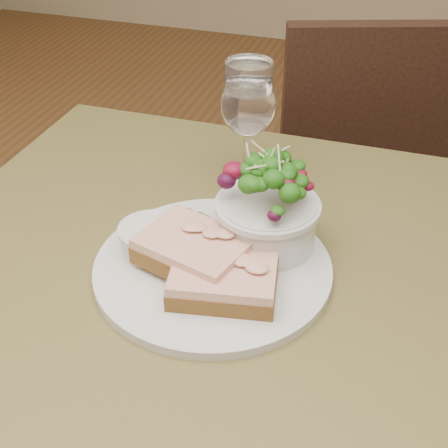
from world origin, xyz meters
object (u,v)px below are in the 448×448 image
(dinner_plate, at_px, (213,268))
(ramekin, at_px, (150,238))
(cafe_table, at_px, (214,342))
(sandwich_front, at_px, (224,280))
(salad_bowl, at_px, (268,204))
(sandwich_back, at_px, (195,250))
(wine_glass, at_px, (248,108))
(chair_far, at_px, (350,244))

(dinner_plate, bearing_deg, ramekin, 179.02)
(cafe_table, distance_m, sandwich_front, 0.13)
(cafe_table, distance_m, salad_bowl, 0.20)
(dinner_plate, distance_m, sandwich_back, 0.04)
(cafe_table, distance_m, wine_glass, 0.32)
(chair_far, bearing_deg, sandwich_back, 60.82)
(sandwich_back, relative_size, salad_bowl, 1.15)
(sandwich_back, relative_size, wine_glass, 0.84)
(chair_far, distance_m, ramekin, 0.89)
(sandwich_front, height_order, salad_bowl, salad_bowl)
(salad_bowl, relative_size, wine_glass, 0.73)
(salad_bowl, bearing_deg, sandwich_front, -102.59)
(ramekin, relative_size, wine_glass, 0.42)
(salad_bowl, bearing_deg, sandwich_back, -134.10)
(chair_far, distance_m, sandwich_front, 0.91)
(sandwich_front, relative_size, salad_bowl, 1.05)
(ramekin, xyz_separation_m, salad_bowl, (0.13, 0.06, 0.04))
(cafe_table, relative_size, sandwich_front, 5.99)
(dinner_plate, bearing_deg, sandwich_front, -56.49)
(chair_far, relative_size, dinner_plate, 3.12)
(cafe_table, bearing_deg, chair_far, 81.89)
(sandwich_front, bearing_deg, dinner_plate, 113.37)
(sandwich_front, bearing_deg, wine_glass, 90.15)
(ramekin, bearing_deg, chair_far, 74.96)
(cafe_table, relative_size, sandwich_back, 5.47)
(salad_bowl, bearing_deg, ramekin, -155.41)
(cafe_table, height_order, ramekin, ramekin)
(chair_far, xyz_separation_m, salad_bowl, (-0.06, -0.66, 0.53))
(dinner_plate, relative_size, salad_bowl, 2.27)
(chair_far, relative_size, wine_glass, 5.14)
(sandwich_back, xyz_separation_m, ramekin, (-0.06, 0.01, -0.01))
(dinner_plate, xyz_separation_m, sandwich_front, (0.03, -0.04, 0.02))
(sandwich_front, distance_m, sandwich_back, 0.06)
(cafe_table, relative_size, dinner_plate, 2.77)
(sandwich_back, distance_m, wine_glass, 0.23)
(ramekin, bearing_deg, wine_glass, 72.78)
(sandwich_back, bearing_deg, wine_glass, 105.69)
(sandwich_back, height_order, ramekin, sandwich_back)
(chair_far, bearing_deg, cafe_table, 62.90)
(sandwich_front, height_order, ramekin, ramekin)
(sandwich_front, bearing_deg, sandwich_back, 135.75)
(sandwich_back, xyz_separation_m, wine_glass, (0.00, 0.22, 0.09))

